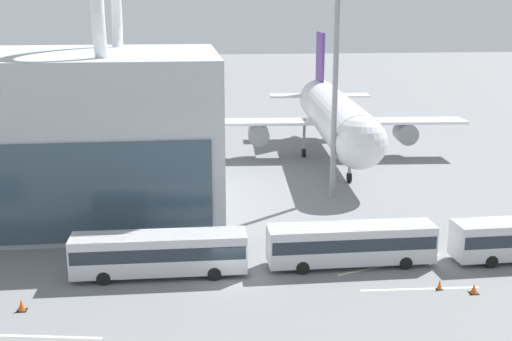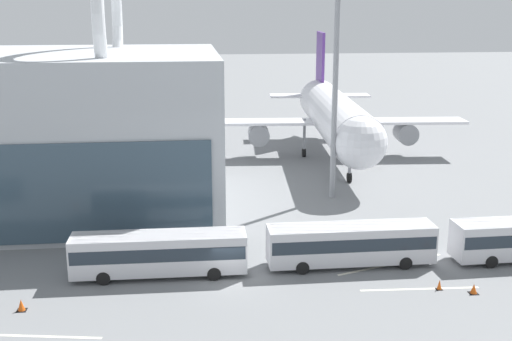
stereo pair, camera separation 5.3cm
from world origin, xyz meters
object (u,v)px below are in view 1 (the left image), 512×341
floodlight_mast (336,50)px  traffic_cone_1 (21,305)px  airliner_at_gate_far (334,116)px  shuttle_bus_0 (159,252)px  shuttle_bus_1 (351,242)px  traffic_cone_0 (474,289)px  traffic_cone_2 (440,285)px

floodlight_mast → traffic_cone_1: 37.67m
airliner_at_gate_far → floodlight_mast: (-4.11, -17.02, 9.48)m
airliner_at_gate_far → floodlight_mast: bearing=-9.4°
shuttle_bus_0 → shuttle_bus_1: same height
shuttle_bus_0 → traffic_cone_0: 22.53m
traffic_cone_0 → airliner_at_gate_far: bearing=90.7°
airliner_at_gate_far → shuttle_bus_1: 35.74m
airliner_at_gate_far → shuttle_bus_1: airliner_at_gate_far is taller
traffic_cone_2 → traffic_cone_1: bearing=-180.0°
airliner_at_gate_far → traffic_cone_2: bearing=1.8°
traffic_cone_0 → traffic_cone_1: (-30.66, 0.87, 0.05)m
airliner_at_gate_far → traffic_cone_0: bearing=4.9°
shuttle_bus_0 → traffic_cone_1: size_ratio=16.13×
floodlight_mast → traffic_cone_0: floodlight_mast is taller
airliner_at_gate_far → floodlight_mast: size_ratio=1.69×
traffic_cone_1 → traffic_cone_2: bearing=0.0°
floodlight_mast → traffic_cone_2: 27.30m
airliner_at_gate_far → traffic_cone_0: 41.08m
shuttle_bus_0 → airliner_at_gate_far: bearing=59.5°
traffic_cone_0 → traffic_cone_2: size_ratio=0.94×
airliner_at_gate_far → shuttle_bus_0: size_ratio=3.00×
traffic_cone_0 → traffic_cone_2: traffic_cone_2 is taller
shuttle_bus_1 → traffic_cone_0: size_ratio=18.25×
traffic_cone_2 → floodlight_mast: bearing=96.2°
shuttle_bus_0 → floodlight_mast: (17.20, 18.17, 13.25)m
shuttle_bus_0 → traffic_cone_1: bearing=-151.6°
shuttle_bus_0 → traffic_cone_0: (21.78, -5.54, -1.55)m
traffic_cone_1 → traffic_cone_2: (28.53, 0.02, -0.02)m
shuttle_bus_0 → floodlight_mast: 28.31m
shuttle_bus_0 → traffic_cone_1: 10.14m
shuttle_bus_1 → traffic_cone_1: bearing=-168.1°
traffic_cone_1 → traffic_cone_2: 28.53m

